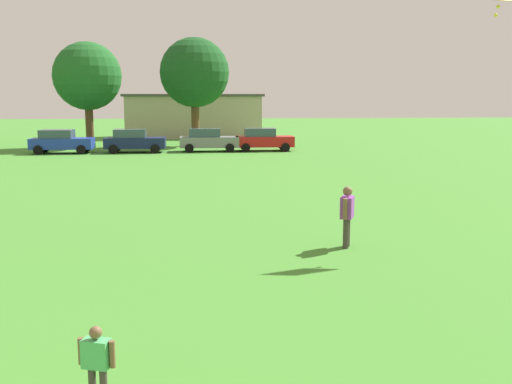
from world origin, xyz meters
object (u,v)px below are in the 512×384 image
parked_car_red_3 (263,139)px  tree_center (87,76)px  parked_car_navy_1 (134,141)px  child_kite_flyer (97,359)px  parked_car_gray_2 (208,140)px  adult_bystander (347,211)px  tree_far_right (195,73)px  parked_car_blue_0 (61,141)px

parked_car_red_3 → tree_center: tree_center is taller
parked_car_navy_1 → parked_car_red_3: 9.44m
child_kite_flyer → parked_car_red_3: (5.91, 36.17, 0.22)m
child_kite_flyer → parked_car_gray_2: (1.83, 36.06, 0.22)m
child_kite_flyer → adult_bystander: adult_bystander is taller
parked_car_navy_1 → parked_car_gray_2: (5.34, 0.36, 0.00)m
adult_bystander → tree_far_right: (-4.29, 33.67, 4.93)m
parked_car_red_3 → tree_far_right: size_ratio=0.49×
parked_car_blue_0 → tree_center: size_ratio=0.52×
parked_car_gray_2 → parked_car_red_3: bearing=1.5°
parked_car_blue_0 → tree_far_right: size_ratio=0.49×
tree_far_right → parked_car_red_3: bearing=-45.4°
child_kite_flyer → parked_car_blue_0: size_ratio=0.25×
parked_car_navy_1 → parked_car_red_3: size_ratio=1.00×
parked_car_blue_0 → parked_car_gray_2: 10.46m
adult_bystander → tree_far_right: 34.30m
parked_car_navy_1 → tree_far_right: tree_far_right is taller
parked_car_gray_2 → tree_center: 11.15m
adult_bystander → tree_far_right: bearing=30.4°
parked_car_red_3 → tree_far_right: tree_far_right is taller
parked_car_red_3 → tree_center: 14.69m
parked_car_red_3 → tree_far_right: 8.80m
parked_car_blue_0 → parked_car_gray_2: (10.44, 0.53, 0.00)m
parked_car_red_3 → tree_center: bearing=163.5°
child_kite_flyer → tree_far_right: bearing=107.1°
parked_car_gray_2 → adult_bystander: bearing=-83.4°
child_kite_flyer → parked_car_navy_1: bearing=113.9°
parked_car_red_3 → tree_center: size_ratio=0.52×
adult_bystander → tree_far_right: size_ratio=0.19×
child_kite_flyer → parked_car_gray_2: size_ratio=0.25×
parked_car_gray_2 → parked_car_red_3: size_ratio=1.00×
parked_car_gray_2 → parked_car_navy_1: bearing=-176.1°
adult_bystander → parked_car_navy_1: 29.37m
parked_car_red_3 → parked_car_navy_1: bearing=-177.1°
adult_bystander → tree_center: (-12.57, 32.50, 4.58)m
parked_car_navy_1 → adult_bystander: bearing=-72.9°
parked_car_blue_0 → tree_far_right: bearing=31.4°
parked_car_blue_0 → parked_car_gray_2: same height
tree_center → tree_far_right: (8.28, 1.17, 0.35)m
tree_far_right → parked_car_gray_2: bearing=-79.4°
adult_bystander → tree_far_right: tree_far_right is taller
child_kite_flyer → adult_bystander: (5.14, 7.63, 0.33)m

